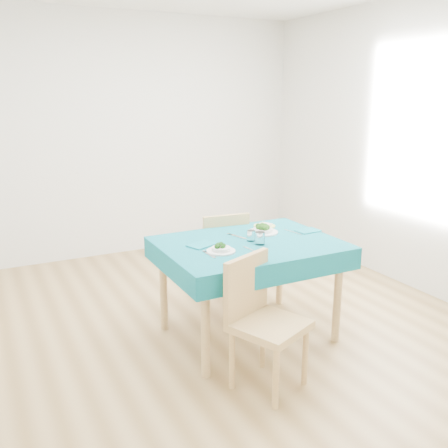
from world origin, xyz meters
name	(u,v)px	position (x,y,z in m)	size (l,w,h in m)	color
room_shell	(224,160)	(0.00, 0.00, 1.35)	(4.02, 4.52, 2.73)	olive
table	(248,289)	(0.08, -0.25, 0.38)	(1.31, 0.99, 0.76)	#095C6A
chair_near	(270,312)	(-0.15, -0.92, 0.52)	(0.41, 0.45, 1.04)	tan
chair_far	(219,248)	(0.17, 0.43, 0.51)	(0.41, 0.44, 1.02)	tan
bowl_near	(221,248)	(-0.21, -0.36, 0.79)	(0.20, 0.20, 0.06)	white
bowl_far	(263,228)	(0.31, -0.08, 0.79)	(0.24, 0.24, 0.07)	white
fork_near	(210,255)	(-0.31, -0.39, 0.76)	(0.02, 0.16, 0.00)	silver
knife_near	(251,250)	(0.00, -0.42, 0.76)	(0.01, 0.19, 0.00)	silver
fork_far	(237,236)	(0.08, -0.08, 0.76)	(0.03, 0.19, 0.00)	silver
knife_far	(293,232)	(0.53, -0.17, 0.76)	(0.01, 0.19, 0.00)	silver
napkin_near	(202,245)	(-0.27, -0.17, 0.76)	(0.20, 0.14, 0.01)	#0E6875
napkin_far	(308,231)	(0.65, -0.21, 0.76)	(0.18, 0.13, 0.01)	#0E6875
tumbler_center	(251,236)	(0.11, -0.23, 0.80)	(0.06, 0.06, 0.08)	white
tumbler_side	(260,238)	(0.13, -0.33, 0.80)	(0.07, 0.07, 0.09)	white
side_plate	(264,226)	(0.42, 0.08, 0.76)	(0.18, 0.18, 0.01)	#D4E36E
bread_slice	(264,225)	(0.42, 0.08, 0.77)	(0.10, 0.10, 0.01)	beige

